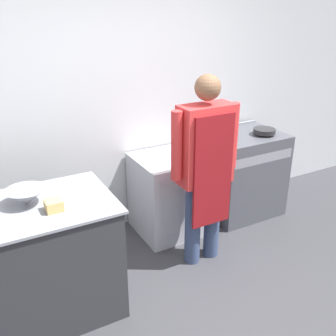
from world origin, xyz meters
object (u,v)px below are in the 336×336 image
at_px(mixing_bowl, 26,197).
at_px(plastic_tub, 54,205).
at_px(person_cook, 205,162).
at_px(stock_pot, 226,122).
at_px(stove, 242,173).
at_px(fridge_unit, 169,194).
at_px(saute_pan, 264,131).

xyz_separation_m(mixing_bowl, plastic_tub, (0.14, -0.18, -0.02)).
bearing_deg(person_cook, stock_pot, 43.77).
xyz_separation_m(stove, mixing_bowl, (-2.30, -0.50, 0.51)).
distance_m(fridge_unit, saute_pan, 1.20).
distance_m(person_cook, saute_pan, 1.12).
distance_m(stove, plastic_tub, 2.32).
bearing_deg(plastic_tub, stove, 17.40).
height_order(plastic_tub, saute_pan, plastic_tub).
bearing_deg(stove, mixing_bowl, -167.78).
bearing_deg(saute_pan, fridge_unit, 172.19).
height_order(mixing_bowl, plastic_tub, mixing_bowl).
relative_size(person_cook, mixing_bowl, 6.09).
height_order(person_cook, saute_pan, person_cook).
bearing_deg(saute_pan, mixing_bowl, -171.07).
height_order(mixing_bowl, saute_pan, mixing_bowl).
bearing_deg(stock_pot, stove, -32.63).
relative_size(fridge_unit, saute_pan, 3.48).
bearing_deg(fridge_unit, saute_pan, -7.81).
relative_size(person_cook, saute_pan, 7.30).
bearing_deg(person_cook, saute_pan, 23.02).
relative_size(stove, stock_pot, 3.54).
xyz_separation_m(person_cook, stock_pot, (0.69, 0.66, 0.08)).
bearing_deg(stock_pot, mixing_bowl, -163.91).
xyz_separation_m(stove, plastic_tub, (-2.16, -0.68, 0.49)).
xyz_separation_m(fridge_unit, plastic_tub, (-1.27, -0.71, 0.54)).
distance_m(person_cook, mixing_bowl, 1.43).
bearing_deg(stove, person_cook, -147.76).
height_order(fridge_unit, person_cook, person_cook).
height_order(stove, stock_pot, stock_pot).
distance_m(fridge_unit, stock_pot, 0.96).
bearing_deg(stove, stock_pot, 147.37).
height_order(person_cook, stock_pot, person_cook).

